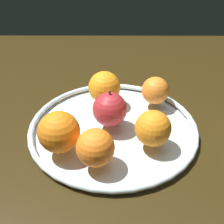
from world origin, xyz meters
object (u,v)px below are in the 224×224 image
(fruit_bowl, at_px, (112,126))
(apple, at_px, (109,108))
(orange_front_left, at_px, (103,87))
(orange_front_right, at_px, (152,128))
(orange_back_left, at_px, (94,148))
(orange_center, at_px, (154,91))
(orange_back_right, at_px, (58,132))

(fruit_bowl, height_order, apple, apple)
(apple, bearing_deg, orange_front_left, 99.11)
(orange_front_right, bearing_deg, fruit_bowl, 140.80)
(apple, distance_m, orange_back_left, 0.12)
(orange_front_right, height_order, orange_back_left, orange_front_right)
(apple, height_order, orange_front_right, apple)
(fruit_bowl, bearing_deg, orange_center, 40.78)
(orange_back_left, bearing_deg, apple, 78.87)
(apple, distance_m, orange_front_left, 0.09)
(orange_back_right, relative_size, orange_back_left, 1.15)
(apple, relative_size, orange_back_left, 1.18)
(orange_back_left, bearing_deg, orange_back_right, 152.36)
(orange_front_left, relative_size, orange_back_left, 1.11)
(orange_back_right, bearing_deg, orange_front_right, 5.72)
(apple, relative_size, orange_front_right, 1.15)
(fruit_bowl, xyz_separation_m, orange_center, (0.10, 0.09, 0.04))
(fruit_bowl, bearing_deg, orange_back_right, -141.48)
(orange_front_right, relative_size, orange_center, 1.08)
(orange_front_right, bearing_deg, orange_front_left, 122.49)
(orange_back_right, distance_m, orange_back_left, 0.08)
(orange_back_right, bearing_deg, fruit_bowl, 38.52)
(fruit_bowl, height_order, orange_center, orange_center)
(orange_front_left, bearing_deg, orange_center, -2.01)
(fruit_bowl, bearing_deg, apple, 146.74)
(fruit_bowl, xyz_separation_m, apple, (-0.01, 0.00, 0.05))
(orange_center, bearing_deg, orange_front_right, -99.01)
(orange_front_right, relative_size, orange_front_left, 0.92)
(orange_back_left, bearing_deg, orange_front_right, 26.76)
(orange_center, height_order, orange_back_right, orange_back_right)
(apple, height_order, orange_front_left, apple)
(fruit_bowl, distance_m, orange_center, 0.14)
(orange_front_left, bearing_deg, fruit_bowl, -77.01)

